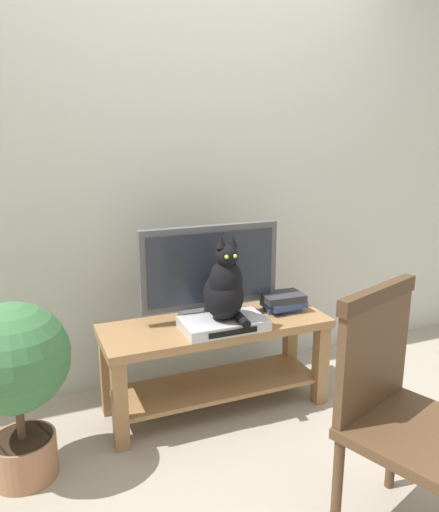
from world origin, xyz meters
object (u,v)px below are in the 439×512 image
object	(u,v)px
tv_stand	(216,349)
cat	(225,288)
media_box	(223,324)
wooden_chair	(400,401)
potted_plant	(15,372)
tv	(210,271)
book_stack	(283,301)

from	to	relation	value
tv_stand	cat	xyz separation A→B (m)	(0.00, -0.11, 0.38)
media_box	wooden_chair	world-z (taller)	wooden_chair
tv_stand	potted_plant	xyz separation A→B (m)	(-1.01, -0.21, 0.16)
tv_stand	wooden_chair	xyz separation A→B (m)	(0.30, -1.06, 0.19)
tv	wooden_chair	xyz separation A→B (m)	(0.30, -1.14, -0.23)
media_box	book_stack	world-z (taller)	book_stack
tv_stand	media_box	world-z (taller)	media_box
tv_stand	potted_plant	world-z (taller)	potted_plant
book_stack	tv	bearing A→B (deg)	172.23
media_box	cat	xyz separation A→B (m)	(0.00, -0.01, 0.20)
wooden_chair	book_stack	bearing A→B (deg)	83.92
cat	potted_plant	size ratio (longest dim) A/B	0.55
tv_stand	tv	world-z (taller)	tv
book_stack	potted_plant	world-z (taller)	potted_plant
tv_stand	media_box	size ratio (longest dim) A/B	2.83
tv_stand	book_stack	size ratio (longest dim) A/B	5.02
tv	book_stack	size ratio (longest dim) A/B	3.16
tv_stand	wooden_chair	size ratio (longest dim) A/B	1.29
tv_stand	book_stack	distance (m)	0.47
wooden_chair	book_stack	xyz separation A→B (m)	(0.12, 1.08, 0.02)
book_stack	potted_plant	xyz separation A→B (m)	(-1.43, -0.23, -0.05)
cat	book_stack	distance (m)	0.47
potted_plant	cat	bearing A→B (deg)	5.48
tv	wooden_chair	bearing A→B (deg)	-75.03
cat	book_stack	bearing A→B (deg)	17.56
tv	cat	distance (m)	0.19
tv_stand	cat	distance (m)	0.40
cat	tv_stand	bearing A→B (deg)	92.12
wooden_chair	cat	bearing A→B (deg)	107.55
wooden_chair	book_stack	world-z (taller)	wooden_chair
tv_stand	wooden_chair	bearing A→B (deg)	-73.95
tv_stand	media_box	xyz separation A→B (m)	(0.00, -0.10, 0.18)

